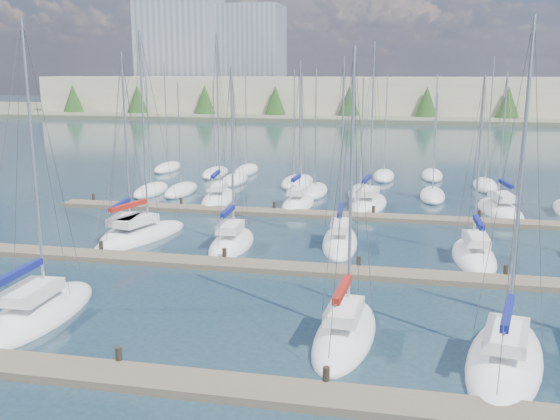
% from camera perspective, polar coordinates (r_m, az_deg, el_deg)
% --- Properties ---
extents(ground, '(400.00, 400.00, 0.00)m').
position_cam_1_polar(ground, '(78.52, 6.89, 4.26)').
color(ground, '#233A46').
rests_on(ground, ground).
extents(dock_near, '(44.00, 1.93, 1.10)m').
position_cam_1_polar(dock_near, '(23.28, -6.27, -15.68)').
color(dock_near, '#6B5E4C').
rests_on(dock_near, ground).
extents(dock_mid, '(44.00, 1.93, 1.10)m').
position_cam_1_polar(dock_mid, '(35.82, 0.66, -5.34)').
color(dock_mid, '#6B5E4C').
rests_on(dock_mid, ground).
extents(dock_far, '(44.00, 1.93, 1.10)m').
position_cam_1_polar(dock_far, '(49.15, 3.81, -0.43)').
color(dock_far, '#6B5E4C').
rests_on(dock_far, ground).
extents(sailboat_h, '(3.74, 8.08, 13.20)m').
position_cam_1_polar(sailboat_h, '(44.18, -13.77, -2.21)').
color(sailboat_h, white).
rests_on(sailboat_h, ground).
extents(sailboat_p, '(3.73, 8.75, 14.32)m').
position_cam_1_polar(sailboat_p, '(53.33, 8.06, 0.53)').
color(sailboat_p, white).
rests_on(sailboat_p, ground).
extents(sailboat_i, '(4.94, 9.32, 14.56)m').
position_cam_1_polar(sailboat_i, '(43.58, -12.56, -2.34)').
color(sailboat_i, white).
rests_on(sailboat_i, ground).
extents(sailboat_q, '(4.17, 8.52, 11.89)m').
position_cam_1_polar(sailboat_q, '(53.67, 19.46, -0.00)').
color(sailboat_q, white).
rests_on(sailboat_q, ground).
extents(sailboat_n, '(3.58, 8.75, 15.22)m').
position_cam_1_polar(sailboat_n, '(55.50, -5.65, 1.08)').
color(sailboat_n, white).
rests_on(sailboat_n, ground).
extents(sailboat_e, '(4.54, 9.18, 13.89)m').
position_cam_1_polar(sailboat_e, '(26.47, 19.87, -12.70)').
color(sailboat_e, white).
rests_on(sailboat_e, ground).
extents(sailboat_d, '(2.93, 7.95, 12.89)m').
position_cam_1_polar(sailboat_d, '(27.30, 5.97, -11.18)').
color(sailboat_d, white).
rests_on(sailboat_d, ground).
extents(sailboat_j, '(2.77, 7.24, 12.23)m').
position_cam_1_polar(sailboat_j, '(40.94, -4.44, -3.04)').
color(sailboat_j, white).
rests_on(sailboat_j, ground).
extents(sailboat_k, '(2.95, 8.55, 12.84)m').
position_cam_1_polar(sailboat_k, '(41.43, 5.50, -2.86)').
color(sailboat_k, white).
rests_on(sailboat_k, ground).
extents(sailboat_o, '(2.72, 6.78, 12.76)m').
position_cam_1_polar(sailboat_o, '(53.05, 1.66, 0.60)').
color(sailboat_o, white).
rests_on(sailboat_o, ground).
extents(sailboat_c, '(3.41, 8.67, 14.22)m').
position_cam_1_polar(sailboat_c, '(31.45, -21.28, -8.76)').
color(sailboat_c, white).
rests_on(sailboat_c, ground).
extents(sailboat_l, '(2.77, 7.71, 11.74)m').
position_cam_1_polar(sailboat_l, '(39.84, 17.31, -4.03)').
color(sailboat_l, white).
rests_on(sailboat_l, ground).
extents(distant_boats, '(36.93, 20.75, 13.30)m').
position_cam_1_polar(distant_boats, '(63.11, 1.66, 2.60)').
color(distant_boats, '#9EA0A5').
rests_on(distant_boats, ground).
extents(shoreline, '(400.00, 60.00, 38.00)m').
position_cam_1_polar(shoreline, '(168.43, 5.10, 11.18)').
color(shoreline, '#666B51').
rests_on(shoreline, ground).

